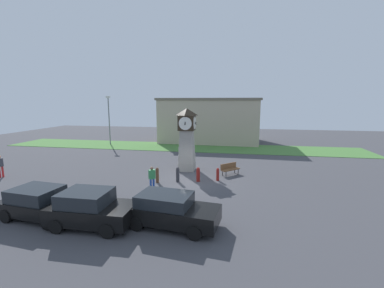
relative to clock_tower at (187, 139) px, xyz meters
name	(u,v)px	position (x,y,z in m)	size (l,w,h in m)	color
ground_plane	(188,181)	(0.66, -2.99, -2.65)	(74.11, 74.11, 0.00)	#424247
clock_tower	(187,139)	(0.00, 0.00, 0.00)	(1.62, 1.76, 5.16)	#9A958B
bollard_near_tower	(218,174)	(2.78, -2.44, -2.17)	(0.21, 0.21, 0.94)	maroon
bollard_mid_row	(198,174)	(1.40, -2.90, -2.12)	(0.26, 0.26, 1.04)	maroon
bollard_far_row	(178,174)	(-0.02, -3.25, -2.09)	(0.25, 0.25, 1.09)	#333338
bollard_end_row	(157,175)	(-1.41, -3.67, -2.09)	(0.22, 0.22, 1.09)	brown
car_navy_sedan	(40,203)	(-5.43, -10.00, -1.88)	(4.17, 2.38, 1.51)	black
car_near_tower	(91,208)	(-2.48, -10.34, -1.81)	(3.90, 2.11, 1.67)	black
car_by_building	(170,210)	(1.13, -9.74, -1.86)	(4.55, 2.34, 1.53)	black
bench	(230,168)	(3.59, -0.77, -2.12)	(1.51, 1.50, 0.90)	brown
pedestrian_near_bench	(0,165)	(-13.50, -4.53, -1.67)	(0.44, 0.46, 1.71)	red
pedestrian_crossing_lot	(152,177)	(-1.26, -5.24, -1.76)	(0.46, 0.44, 1.57)	#264CA5
street_lamp_near_road	(109,117)	(-12.69, 11.01, 1.03)	(0.50, 0.24, 6.37)	slate
warehouse_blue_far	(210,120)	(0.21, 15.82, 0.43)	(13.96, 7.99, 6.13)	#B7A88E
grass_verge_far	(179,147)	(-3.09, 10.59, -2.63)	(44.47, 6.18, 0.04)	#477A38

